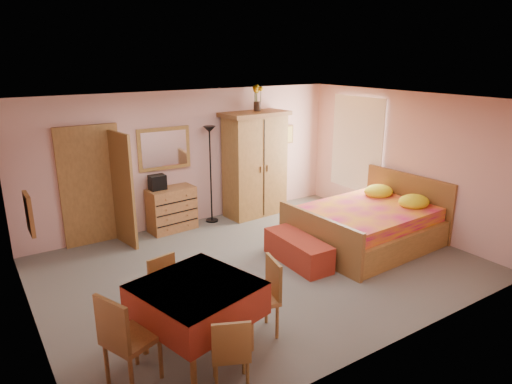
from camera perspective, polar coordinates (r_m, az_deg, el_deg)
floor at (r=7.33m, az=0.64°, el=-9.33°), size 6.50×6.50×0.00m
ceiling at (r=6.61m, az=0.72°, el=11.34°), size 6.50×6.50×0.00m
wall_back at (r=8.97m, az=-8.31°, el=4.22°), size 6.50×0.10×2.60m
wall_front at (r=5.10m, az=16.68°, el=-6.19°), size 6.50×0.10×2.60m
wall_left at (r=5.80m, az=-27.09°, el=-4.57°), size 0.10×5.00×2.60m
wall_right at (r=9.03m, az=18.07°, el=3.64°), size 0.10×5.00×2.60m
doorway at (r=8.41m, az=-19.90°, el=0.59°), size 1.06×0.12×2.15m
window at (r=9.75m, az=12.53°, el=5.89°), size 0.08×1.40×1.95m
picture_left at (r=5.11m, az=-26.51°, el=-2.47°), size 0.04×0.32×0.42m
picture_back at (r=10.10m, az=3.93°, el=7.20°), size 0.30×0.04×0.40m
chest_of_drawers at (r=8.80m, az=-10.48°, el=-2.13°), size 0.92×0.51×0.83m
wall_mirror at (r=8.70m, az=-11.42°, el=5.34°), size 1.01×0.10×0.79m
stereo at (r=8.60m, az=-12.22°, el=1.19°), size 0.30×0.22×0.27m
floor_lamp at (r=8.99m, az=-5.68°, el=2.12°), size 0.25×0.25×1.92m
wardrobe at (r=9.36m, az=-0.13°, el=3.48°), size 1.41×0.80×2.14m
sunflower_vase at (r=9.28m, az=0.16°, el=11.68°), size 0.21×0.21×0.52m
bed at (r=8.18m, az=13.61°, el=-2.76°), size 2.49×2.01×1.11m
bench at (r=7.42m, az=5.25°, el=-7.24°), size 0.53×1.31×0.43m
dining_table at (r=5.28m, az=-7.34°, el=-15.44°), size 1.41×1.41×0.85m
chair_south at (r=4.80m, az=-3.24°, el=-19.12°), size 0.50×0.50×0.83m
chair_north at (r=5.84m, az=-10.62°, el=-12.22°), size 0.45×0.45×0.85m
chair_west at (r=4.95m, az=-15.27°, el=-17.13°), size 0.60×0.60×1.03m
chair_east at (r=5.53m, az=0.28°, el=-13.14°), size 0.51×0.51×0.94m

